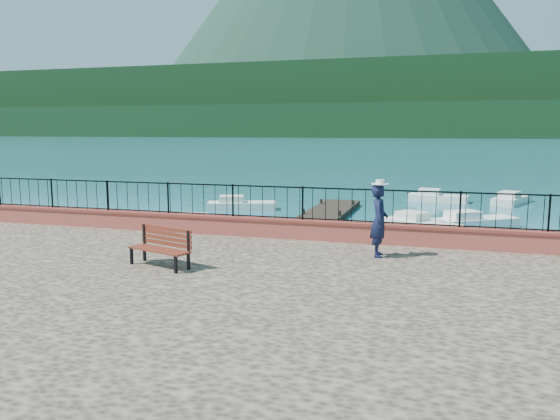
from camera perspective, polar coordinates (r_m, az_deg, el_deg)
The scene contains 15 objects.
ground at distance 13.01m, azimuth -0.51°, elevation -11.42°, with size 2000.00×2000.00×0.00m, color #19596B.
parapet at distance 16.07m, azimuth 3.40°, elevation -2.08°, with size 28.00×0.46×0.58m, color #A83D3C.
railing at distance 15.95m, azimuth 3.43°, elevation 0.62°, with size 27.00×0.05×0.95m, color black.
dock at distance 24.71m, azimuth 3.32°, elevation -1.53°, with size 2.00×16.00×0.30m, color #2D231C.
far_forest at distance 311.74m, azimuth 16.30°, elevation 8.94°, with size 900.00×60.00×18.00m, color black.
foothills at distance 372.11m, azimuth 16.49°, elevation 10.80°, with size 900.00×120.00×44.00m, color black.
park_bench at distance 13.23m, azimuth -12.37°, elevation -4.60°, with size 1.74×1.02×0.92m.
person at distance 14.04m, azimuth 10.31°, elevation -1.11°, with size 0.67×0.44×1.85m, color #111633.
hat at distance 13.91m, azimuth 10.42°, elevation 2.89°, with size 0.44×0.44×0.12m, color white.
boat_0 at distance 23.93m, azimuth -8.04°, elevation -1.32°, with size 3.76×1.30×0.80m, color silver.
boat_1 at distance 24.78m, azimuth 14.57°, elevation -1.17°, with size 3.54×1.30×0.80m, color silver.
boat_2 at distance 26.30m, azimuth 19.63°, elevation -0.85°, with size 4.02×1.30×0.80m, color white.
boat_3 at distance 30.34m, azimuth -4.03°, elevation 0.80°, with size 3.74×1.30×0.80m, color silver.
boat_4 at distance 34.98m, azimuth 16.18°, elevation 1.50°, with size 3.54×1.30×0.80m, color silver.
boat_5 at distance 35.59m, azimuth 23.09°, elevation 1.27°, with size 3.77×1.30×0.80m, color silver.
Camera 1 is at (3.64, -11.68, 4.42)m, focal length 35.00 mm.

